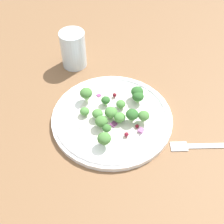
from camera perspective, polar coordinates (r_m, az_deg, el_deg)
The scene contains 26 objects.
ground_plane at distance 68.77cm, azimuth 1.81°, elevation -3.29°, with size 180.00×180.00×2.00cm, color brown.
plate at distance 68.57cm, azimuth 0.00°, elevation -1.02°, with size 27.66×27.66×1.70cm.
dressing_pool at distance 68.24cm, azimuth 0.00°, elevation -0.78°, with size 16.04×16.04×0.20cm, color white.
broccoli_floret_0 at distance 65.57cm, azimuth 3.86°, elevation -0.51°, with size 2.84×2.84×2.88cm.
broccoli_floret_1 at distance 67.80cm, azimuth -5.24°, elevation 0.11°, with size 2.19×2.19×2.21cm.
broccoli_floret_2 at distance 68.98cm, azimuth 1.68°, elevation 1.51°, with size 2.19×2.19×2.21cm.
broccoli_floret_3 at distance 66.52cm, azimuth -0.23°, elevation -0.11°, with size 2.86×2.86×2.89cm.
broccoli_floret_4 at distance 66.09cm, azimuth 1.52°, elevation -1.01°, with size 2.58×2.58×2.61cm.
broccoli_floret_5 at distance 63.62cm, azimuth -1.00°, elevation -3.13°, with size 1.92×1.92×1.95cm.
broccoli_floret_6 at distance 61.59cm, azimuth -1.73°, elevation -4.99°, with size 2.90×2.90×2.94cm.
broccoli_floret_7 at distance 66.54cm, azimuth -2.79°, elevation -0.35°, with size 2.42×2.42×2.45cm.
broccoli_floret_8 at distance 70.08cm, azimuth -4.97°, elevation 3.59°, with size 2.98×2.98×3.02cm.
broccoli_floret_9 at distance 69.47cm, azimuth -1.22°, elevation 2.25°, with size 2.10×2.10×2.13cm.
broccoli_floret_10 at distance 69.75cm, azimuth 5.31°, elevation 2.82°, with size 2.77×2.77×2.80cm.
broccoli_floret_11 at distance 70.60cm, azimuth 4.83°, elevation 3.84°, with size 2.95×2.95×2.99cm.
broccoli_floret_12 at distance 64.62cm, azimuth -2.06°, elevation -1.82°, with size 2.78×2.78×2.81cm.
broccoli_floret_13 at distance 65.76cm, azimuth 6.08°, elevation -0.75°, with size 2.55×2.55×2.58cm.
cranberry_0 at distance 64.02cm, azimuth 2.77°, elevation -4.30°, with size 0.98×0.98×0.98cm, color maroon.
cranberry_1 at distance 65.82cm, azimuth 4.81°, elevation -2.71°, with size 0.87×0.87×0.87cm, color maroon.
cranberry_2 at distance 66.95cm, azimuth -2.56°, elevation -1.04°, with size 0.94×0.94×0.94cm, color maroon.
cranberry_3 at distance 71.70cm, azimuth 0.50°, elevation 3.26°, with size 0.96×0.96×0.96cm, color maroon.
onion_bit_0 at distance 66.33cm, azimuth 0.28°, elevation -2.34°, with size 1.19×1.32×0.37cm, color #843D75.
onion_bit_1 at distance 65.26cm, azimuth 5.59°, elevation -3.46°, with size 1.08×1.18×0.56cm, color #A35B93.
onion_bit_2 at distance 72.59cm, azimuth -2.53°, elevation 3.15°, with size 0.98×0.95×0.33cm, color #843D75.
fork at distance 67.69cm, azimuth 17.88°, elevation -6.12°, with size 11.73×16.52×0.50cm.
water_glass at distance 81.21cm, azimuth -7.40°, elevation 11.79°, with size 6.63×6.63×10.00cm, color silver.
Camera 1 is at (37.32, 20.69, 52.93)cm, focal length 47.90 mm.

